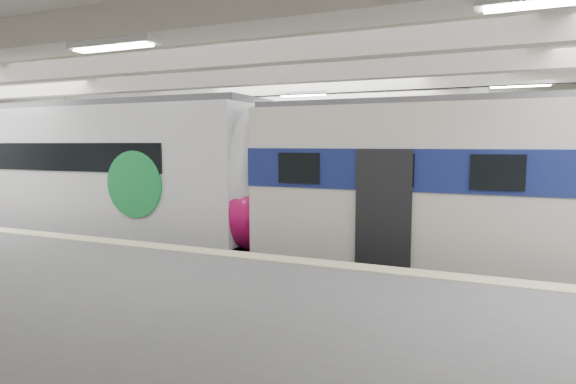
% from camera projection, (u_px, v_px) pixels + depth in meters
% --- Properties ---
extents(station_hall, '(36.00, 24.00, 5.75)m').
position_uv_depth(station_hall, '(245.00, 151.00, 11.45)').
color(station_hall, black).
rests_on(station_hall, ground).
extents(modern_emu, '(14.72, 3.04, 4.71)m').
position_uv_depth(modern_emu, '(107.00, 178.00, 15.49)').
color(modern_emu, silver).
rests_on(modern_emu, ground).
extents(older_rer, '(13.48, 2.98, 4.45)m').
position_uv_depth(older_rer, '(548.00, 193.00, 10.55)').
color(older_rer, beige).
rests_on(older_rer, ground).
extents(far_train, '(13.27, 3.13, 4.24)m').
position_uv_depth(far_train, '(246.00, 174.00, 19.70)').
color(far_train, silver).
rests_on(far_train, ground).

